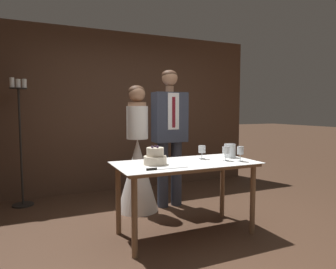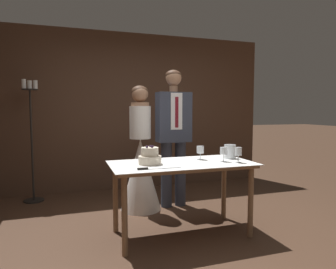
{
  "view_description": "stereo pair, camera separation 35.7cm",
  "coord_description": "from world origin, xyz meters",
  "px_view_note": "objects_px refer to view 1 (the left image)",
  "views": [
    {
      "loc": [
        -1.37,
        -2.66,
        1.33
      ],
      "look_at": [
        0.08,
        0.6,
        1.04
      ],
      "focal_mm": 32.0,
      "sensor_mm": 36.0,
      "label": 1
    },
    {
      "loc": [
        -1.03,
        -2.79,
        1.33
      ],
      "look_at": [
        0.08,
        0.6,
        1.04
      ],
      "focal_mm": 32.0,
      "sensor_mm": 36.0,
      "label": 2
    }
  ],
  "objects_px": {
    "wine_glass_near": "(226,151)",
    "hurricane_candle": "(230,151)",
    "cake_knife": "(160,169)",
    "tiered_cake": "(155,157)",
    "wine_glass_middle": "(240,151)",
    "bride": "(138,165)",
    "cake_table": "(186,171)",
    "groom": "(170,130)",
    "wine_glass_far": "(202,150)",
    "candle_stand": "(20,141)"
  },
  "relations": [
    {
      "from": "wine_glass_near",
      "to": "hurricane_candle",
      "type": "xyz_separation_m",
      "value": [
        0.17,
        0.17,
        -0.03
      ]
    },
    {
      "from": "cake_knife",
      "to": "tiered_cake",
      "type": "bearing_deg",
      "value": 77.98
    },
    {
      "from": "wine_glass_middle",
      "to": "bride",
      "type": "height_order",
      "value": "bride"
    },
    {
      "from": "cake_table",
      "to": "groom",
      "type": "relative_size",
      "value": 0.8
    },
    {
      "from": "wine_glass_far",
      "to": "candle_stand",
      "type": "bearing_deg",
      "value": 139.31
    },
    {
      "from": "wine_glass_middle",
      "to": "wine_glass_far",
      "type": "relative_size",
      "value": 1.06
    },
    {
      "from": "cake_table",
      "to": "wine_glass_near",
      "type": "bearing_deg",
      "value": -10.4
    },
    {
      "from": "tiered_cake",
      "to": "wine_glass_near",
      "type": "bearing_deg",
      "value": -7.43
    },
    {
      "from": "cake_table",
      "to": "bride",
      "type": "xyz_separation_m",
      "value": [
        -0.23,
        0.93,
        -0.08
      ]
    },
    {
      "from": "tiered_cake",
      "to": "hurricane_candle",
      "type": "bearing_deg",
      "value": 3.82
    },
    {
      "from": "tiered_cake",
      "to": "hurricane_candle",
      "type": "xyz_separation_m",
      "value": [
        0.96,
        0.06,
        0.0
      ]
    },
    {
      "from": "cake_knife",
      "to": "bride",
      "type": "distance_m",
      "value": 1.2
    },
    {
      "from": "wine_glass_near",
      "to": "candle_stand",
      "type": "bearing_deg",
      "value": 138.5
    },
    {
      "from": "wine_glass_near",
      "to": "wine_glass_far",
      "type": "relative_size",
      "value": 1.02
    },
    {
      "from": "wine_glass_near",
      "to": "wine_glass_far",
      "type": "xyz_separation_m",
      "value": [
        -0.18,
        0.21,
        -0.0
      ]
    },
    {
      "from": "wine_glass_middle",
      "to": "wine_glass_far",
      "type": "height_order",
      "value": "wine_glass_middle"
    },
    {
      "from": "wine_glass_far",
      "to": "hurricane_candle",
      "type": "height_order",
      "value": "hurricane_candle"
    },
    {
      "from": "wine_glass_far",
      "to": "candle_stand",
      "type": "xyz_separation_m",
      "value": [
        -1.91,
        1.64,
        0.02
      ]
    },
    {
      "from": "wine_glass_near",
      "to": "bride",
      "type": "xyz_separation_m",
      "value": [
        -0.68,
        1.02,
        -0.28
      ]
    },
    {
      "from": "tiered_cake",
      "to": "bride",
      "type": "height_order",
      "value": "bride"
    },
    {
      "from": "wine_glass_near",
      "to": "groom",
      "type": "xyz_separation_m",
      "value": [
        -0.22,
        1.02,
        0.18
      ]
    },
    {
      "from": "wine_glass_near",
      "to": "candle_stand",
      "type": "relative_size",
      "value": 0.09
    },
    {
      "from": "cake_knife",
      "to": "bride",
      "type": "bearing_deg",
      "value": 82.49
    },
    {
      "from": "bride",
      "to": "candle_stand",
      "type": "xyz_separation_m",
      "value": [
        -1.41,
        0.84,
        0.29
      ]
    },
    {
      "from": "cake_table",
      "to": "groom",
      "type": "distance_m",
      "value": 1.03
    },
    {
      "from": "wine_glass_middle",
      "to": "groom",
      "type": "xyz_separation_m",
      "value": [
        -0.34,
        1.11,
        0.18
      ]
    },
    {
      "from": "hurricane_candle",
      "to": "bride",
      "type": "xyz_separation_m",
      "value": [
        -0.85,
        0.85,
        -0.24
      ]
    },
    {
      "from": "tiered_cake",
      "to": "hurricane_candle",
      "type": "height_order",
      "value": "tiered_cake"
    },
    {
      "from": "bride",
      "to": "cake_table",
      "type": "bearing_deg",
      "value": -76.06
    },
    {
      "from": "bride",
      "to": "candle_stand",
      "type": "height_order",
      "value": "candle_stand"
    },
    {
      "from": "cake_knife",
      "to": "wine_glass_middle",
      "type": "distance_m",
      "value": 0.98
    },
    {
      "from": "wine_glass_far",
      "to": "bride",
      "type": "bearing_deg",
      "value": 121.76
    },
    {
      "from": "hurricane_candle",
      "to": "tiered_cake",
      "type": "bearing_deg",
      "value": -176.18
    },
    {
      "from": "bride",
      "to": "cake_knife",
      "type": "bearing_deg",
      "value": -98.18
    },
    {
      "from": "hurricane_candle",
      "to": "cake_knife",
      "type": "bearing_deg",
      "value": -162.17
    },
    {
      "from": "wine_glass_near",
      "to": "cake_knife",
      "type": "bearing_deg",
      "value": -169.23
    },
    {
      "from": "tiered_cake",
      "to": "wine_glass_middle",
      "type": "height_order",
      "value": "tiered_cake"
    },
    {
      "from": "wine_glass_far",
      "to": "tiered_cake",
      "type": "bearing_deg",
      "value": -170.35
    },
    {
      "from": "tiered_cake",
      "to": "wine_glass_far",
      "type": "relative_size",
      "value": 1.54
    },
    {
      "from": "bride",
      "to": "candle_stand",
      "type": "relative_size",
      "value": 0.93
    },
    {
      "from": "cake_knife",
      "to": "wine_glass_near",
      "type": "relative_size",
      "value": 2.72
    },
    {
      "from": "wine_glass_middle",
      "to": "bride",
      "type": "distance_m",
      "value": 1.4
    },
    {
      "from": "hurricane_candle",
      "to": "wine_glass_middle",
      "type": "bearing_deg",
      "value": -101.54
    },
    {
      "from": "wine_glass_far",
      "to": "hurricane_candle",
      "type": "bearing_deg",
      "value": -6.37
    },
    {
      "from": "wine_glass_middle",
      "to": "cake_knife",
      "type": "bearing_deg",
      "value": -176.3
    },
    {
      "from": "wine_glass_far",
      "to": "hurricane_candle",
      "type": "distance_m",
      "value": 0.36
    },
    {
      "from": "tiered_cake",
      "to": "candle_stand",
      "type": "distance_m",
      "value": 2.18
    },
    {
      "from": "wine_glass_near",
      "to": "groom",
      "type": "height_order",
      "value": "groom"
    },
    {
      "from": "bride",
      "to": "wine_glass_middle",
      "type": "bearing_deg",
      "value": -54.36
    },
    {
      "from": "wine_glass_middle",
      "to": "bride",
      "type": "xyz_separation_m",
      "value": [
        -0.8,
        1.12,
        -0.28
      ]
    }
  ]
}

